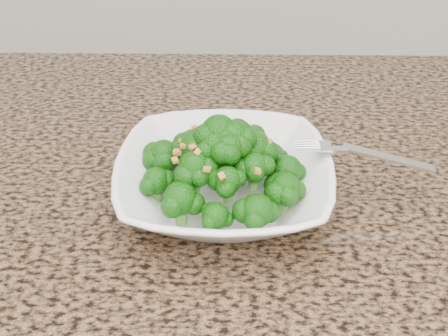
# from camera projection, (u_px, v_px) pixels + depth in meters

# --- Properties ---
(granite_counter) EXTENTS (1.64, 1.04, 0.03)m
(granite_counter) POSITION_uv_depth(u_px,v_px,m) (85.00, 262.00, 0.60)
(granite_counter) COLOR brown
(granite_counter) RESTS_ON cabinet
(bowl) EXTENTS (0.25, 0.25, 0.06)m
(bowl) POSITION_uv_depth(u_px,v_px,m) (224.00, 182.00, 0.64)
(bowl) COLOR white
(bowl) RESTS_ON granite_counter
(broccoli_pile) EXTENTS (0.22, 0.22, 0.07)m
(broccoli_pile) POSITION_uv_depth(u_px,v_px,m) (224.00, 134.00, 0.60)
(broccoli_pile) COLOR #115409
(broccoli_pile) RESTS_ON bowl
(garlic_topping) EXTENTS (0.13, 0.13, 0.01)m
(garlic_topping) POSITION_uv_depth(u_px,v_px,m) (224.00, 104.00, 0.58)
(garlic_topping) COLOR #C07A2F
(garlic_topping) RESTS_ON broccoli_pile
(fork) EXTENTS (0.18, 0.05, 0.01)m
(fork) POSITION_uv_depth(u_px,v_px,m) (342.00, 150.00, 0.63)
(fork) COLOR silver
(fork) RESTS_ON bowl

